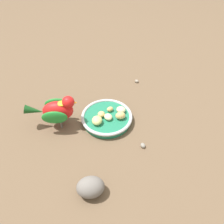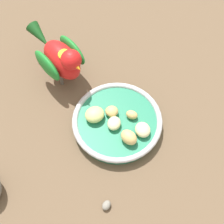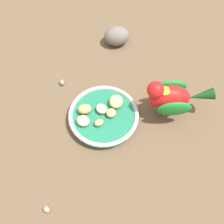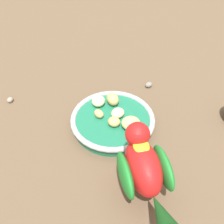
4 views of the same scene
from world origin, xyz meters
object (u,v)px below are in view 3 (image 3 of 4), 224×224
at_px(apple_piece_3, 83,121).
at_px(apple_piece_4, 85,109).
at_px(apple_piece_5, 110,114).
at_px(pebble_1, 47,209).
at_px(parrot, 171,97).
at_px(rock_large, 117,36).
at_px(apple_piece_1, 116,102).
at_px(pebble_0, 62,82).
at_px(apple_piece_0, 102,108).
at_px(feeding_bowl, 104,116).
at_px(apple_piece_2, 99,123).

relative_size(apple_piece_3, apple_piece_4, 0.95).
bearing_deg(apple_piece_5, pebble_1, 85.66).
relative_size(apple_piece_3, parrot, 0.20).
bearing_deg(rock_large, parrot, 144.12).
relative_size(apple_piece_1, apple_piece_5, 1.50).
relative_size(apple_piece_4, apple_piece_5, 1.33).
xyz_separation_m(apple_piece_3, pebble_0, (0.13, -0.09, -0.03)).
bearing_deg(apple_piece_1, pebble_0, -1.52).
distance_m(apple_piece_3, pebble_0, 0.16).
xyz_separation_m(pebble_0, pebble_1, (-0.16, 0.31, -0.00)).
xyz_separation_m(apple_piece_0, pebble_0, (0.15, -0.04, -0.03)).
height_order(feeding_bowl, apple_piece_0, apple_piece_0).
distance_m(pebble_0, pebble_1, 0.35).
relative_size(feeding_bowl, rock_large, 2.37).
distance_m(apple_piece_3, parrot, 0.23).
distance_m(feeding_bowl, apple_piece_5, 0.02).
bearing_deg(apple_piece_3, apple_piece_1, -118.69).
distance_m(apple_piece_5, parrot, 0.16).
bearing_deg(parrot, apple_piece_3, 8.69).
height_order(apple_piece_4, pebble_1, apple_piece_4).
bearing_deg(apple_piece_1, pebble_1, 86.85).
height_order(apple_piece_4, rock_large, rock_large).
distance_m(apple_piece_0, pebble_1, 0.28).
relative_size(parrot, rock_large, 2.17).
bearing_deg(pebble_0, apple_piece_3, 143.79).
xyz_separation_m(apple_piece_3, apple_piece_5, (-0.05, -0.05, -0.00)).
bearing_deg(apple_piece_0, pebble_0, -13.41).
distance_m(apple_piece_0, apple_piece_4, 0.05).
bearing_deg(apple_piece_3, apple_piece_2, -159.38).
relative_size(apple_piece_1, apple_piece_3, 1.18).
xyz_separation_m(parrot, pebble_0, (0.30, 0.05, -0.07)).
height_order(rock_large, pebble_0, rock_large).
distance_m(rock_large, pebble_0, 0.23).
bearing_deg(apple_piece_1, feeding_bowl, 72.22).
bearing_deg(pebble_1, apple_piece_4, -79.91).
xyz_separation_m(apple_piece_0, apple_piece_1, (-0.02, -0.03, 0.00)).
xyz_separation_m(apple_piece_5, pebble_0, (0.18, -0.04, -0.03)).
xyz_separation_m(apple_piece_0, apple_piece_2, (-0.01, 0.04, -0.00)).
relative_size(feeding_bowl, apple_piece_1, 4.64).
bearing_deg(apple_piece_0, apple_piece_4, 35.95).
distance_m(parrot, pebble_0, 0.31).
distance_m(feeding_bowl, apple_piece_3, 0.06).
height_order(apple_piece_1, rock_large, rock_large).
bearing_deg(apple_piece_0, apple_piece_2, 107.60).
bearing_deg(feeding_bowl, apple_piece_4, 16.85).
relative_size(apple_piece_2, apple_piece_5, 0.91).
bearing_deg(apple_piece_2, apple_piece_1, -98.28).
xyz_separation_m(parrot, pebble_1, (0.14, 0.36, -0.07)).
relative_size(feeding_bowl, apple_piece_5, 6.96).
height_order(parrot, rock_large, parrot).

